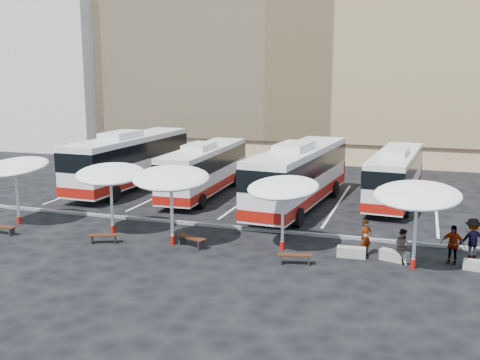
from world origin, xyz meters
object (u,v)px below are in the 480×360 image
(sunshade_4, at_px, (417,195))
(wood_bench_1, at_px, (103,237))
(bus_3, at_px, (395,174))
(sunshade_2, at_px, (171,178))
(conc_bench_1, at_px, (394,256))
(passenger_2, at_px, (452,244))
(sunshade_1, at_px, (110,174))
(passenger_3, at_px, (472,239))
(passenger_0, at_px, (366,238))
(sunshade_0, at_px, (15,167))
(bus_2, at_px, (299,174))
(wood_bench_2, at_px, (191,239))
(passenger_1, at_px, (402,246))
(bus_1, at_px, (205,168))
(sunshade_3, at_px, (283,188))
(wood_bench_3, at_px, (295,257))
(conc_bench_0, at_px, (351,252))
(bus_0, at_px, (130,159))
(conc_bench_2, at_px, (478,266))
(wood_bench_0, at_px, (3,228))

(sunshade_4, height_order, wood_bench_1, sunshade_4)
(bus_3, bearing_deg, sunshade_2, -123.17)
(sunshade_2, distance_m, conc_bench_1, 11.02)
(wood_bench_1, bearing_deg, passenger_2, 7.48)
(sunshade_1, bearing_deg, passenger_3, 4.38)
(passenger_2, bearing_deg, bus_3, 121.13)
(sunshade_1, xyz_separation_m, passenger_0, (13.06, 0.34, -2.31))
(sunshade_0, relative_size, conc_bench_1, 3.32)
(sunshade_0, distance_m, wood_bench_1, 7.19)
(bus_2, distance_m, bus_3, 6.61)
(bus_2, height_order, sunshade_4, bus_2)
(wood_bench_2, relative_size, passenger_1, 1.08)
(bus_1, bearing_deg, passenger_0, -40.91)
(sunshade_1, bearing_deg, sunshade_3, 0.19)
(sunshade_2, bearing_deg, sunshade_1, 167.44)
(wood_bench_3, bearing_deg, bus_2, 101.37)
(wood_bench_1, xyz_separation_m, wood_bench_3, (9.74, -0.13, 0.02))
(conc_bench_0, relative_size, passenger_2, 0.74)
(bus_1, height_order, passenger_1, bus_1)
(bus_0, xyz_separation_m, bus_1, (6.04, -0.56, -0.28))
(sunshade_0, height_order, passenger_0, sunshade_0)
(sunshade_1, bearing_deg, sunshade_0, -179.18)
(sunshade_1, bearing_deg, conc_bench_0, -0.45)
(wood_bench_3, height_order, passenger_1, passenger_1)
(conc_bench_0, bearing_deg, bus_3, 83.97)
(bus_1, bearing_deg, sunshade_4, -39.19)
(bus_0, distance_m, passenger_2, 24.02)
(bus_2, bearing_deg, wood_bench_3, -73.34)
(bus_0, relative_size, wood_bench_2, 7.97)
(sunshade_0, bearing_deg, sunshade_1, 0.82)
(conc_bench_2, bearing_deg, wood_bench_2, -176.76)
(sunshade_3, bearing_deg, sunshade_0, -179.57)
(wood_bench_2, bearing_deg, sunshade_4, 0.95)
(bus_0, distance_m, sunshade_2, 14.55)
(sunshade_4, distance_m, wood_bench_0, 20.78)
(sunshade_1, bearing_deg, passenger_0, 1.47)
(bus_2, height_order, conc_bench_2, bus_2)
(conc_bench_0, bearing_deg, conc_bench_1, 2.19)
(sunshade_3, distance_m, conc_bench_1, 5.90)
(passenger_0, bearing_deg, conc_bench_2, -51.38)
(conc_bench_0, bearing_deg, bus_1, 137.60)
(bus_2, relative_size, sunshade_2, 2.80)
(conc_bench_0, xyz_separation_m, passenger_2, (4.34, 0.53, 0.64))
(bus_1, height_order, wood_bench_1, bus_1)
(sunshade_2, distance_m, passenger_0, 9.62)
(wood_bench_0, distance_m, passenger_3, 23.26)
(sunshade_2, xyz_separation_m, wood_bench_2, (1.05, -0.07, -2.94))
(sunshade_3, relative_size, wood_bench_3, 2.71)
(bus_1, xyz_separation_m, passenger_2, (15.61, -9.76, -1.00))
(sunshade_4, distance_m, conc_bench_0, 4.11)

